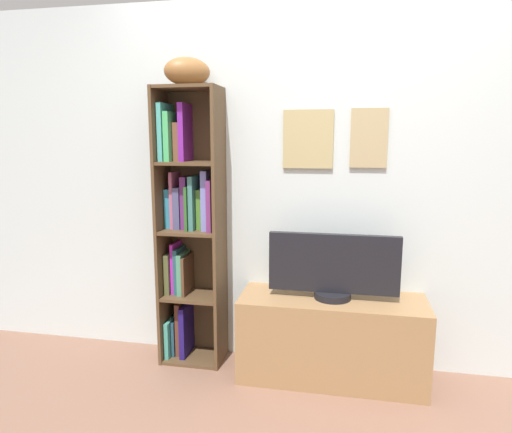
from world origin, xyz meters
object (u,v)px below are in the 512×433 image
(football, at_px, (187,72))
(television, at_px, (333,267))
(bookshelf, at_px, (188,227))
(tv_stand, at_px, (331,338))

(football, distance_m, television, 1.47)
(bookshelf, xyz_separation_m, television, (0.94, -0.10, -0.19))
(bookshelf, xyz_separation_m, football, (0.03, -0.03, 0.97))
(tv_stand, bearing_deg, football, 175.55)
(football, distance_m, tv_stand, 1.85)
(bookshelf, xyz_separation_m, tv_stand, (0.94, -0.10, -0.64))
(bookshelf, relative_size, tv_stand, 1.59)
(television, bearing_deg, bookshelf, 173.89)
(tv_stand, height_order, television, television)
(bookshelf, height_order, television, bookshelf)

